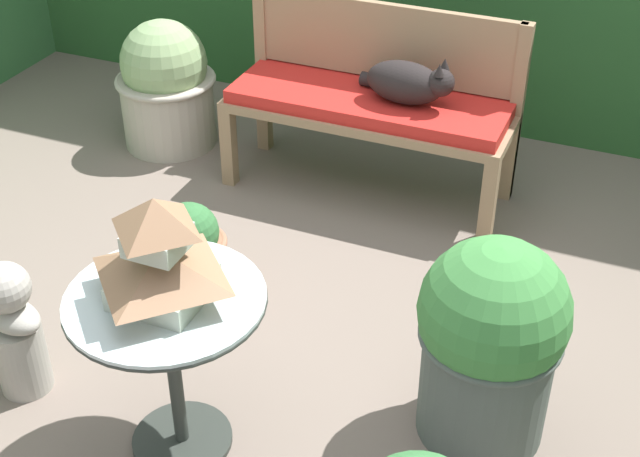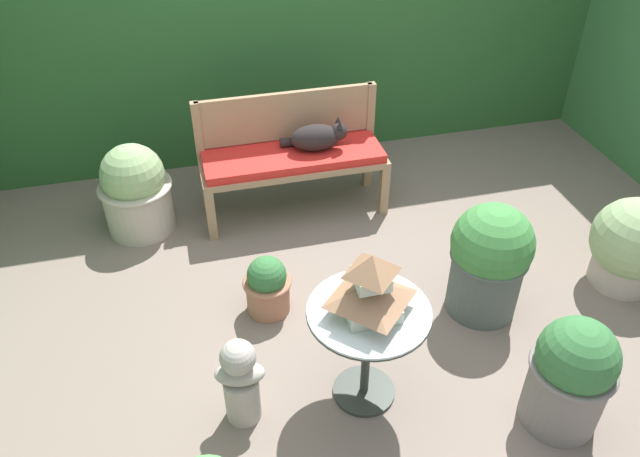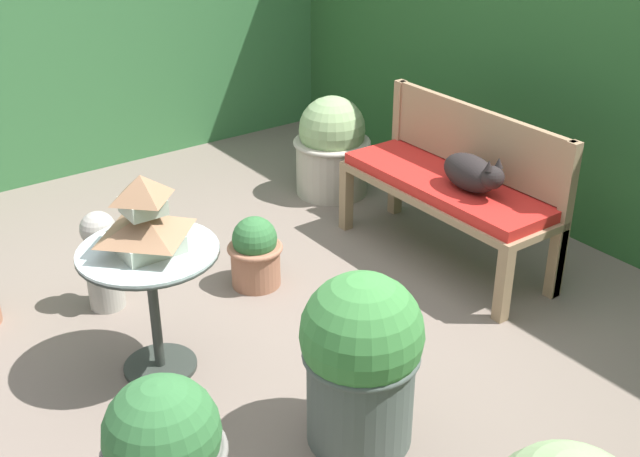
{
  "view_description": "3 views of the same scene",
  "coord_description": "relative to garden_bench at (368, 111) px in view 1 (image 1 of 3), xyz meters",
  "views": [
    {
      "loc": [
        1.02,
        -2.25,
        2.18
      ],
      "look_at": [
        -0.04,
        0.27,
        0.34
      ],
      "focal_mm": 50.0,
      "sensor_mm": 36.0,
      "label": 1
    },
    {
      "loc": [
        -0.89,
        -2.52,
        2.64
      ],
      "look_at": [
        -0.18,
        0.29,
        0.44
      ],
      "focal_mm": 35.0,
      "sensor_mm": 36.0,
      "label": 2
    },
    {
      "loc": [
        2.58,
        -1.7,
        2.15
      ],
      "look_at": [
        -0.06,
        0.22,
        0.49
      ],
      "focal_mm": 45.0,
      "sensor_mm": 36.0,
      "label": 3
    }
  ],
  "objects": [
    {
      "name": "ground",
      "position": [
        0.16,
        -1.11,
        -0.41
      ],
      "size": [
        30.0,
        30.0,
        0.0
      ],
      "primitive_type": "plane",
      "color": "#75665B"
    },
    {
      "name": "garden_bench",
      "position": [
        0.0,
        0.0,
        0.0
      ],
      "size": [
        1.28,
        0.44,
        0.48
      ],
      "color": "#937556",
      "rests_on": "ground"
    },
    {
      "name": "bench_backrest",
      "position": [
        0.0,
        0.2,
        0.19
      ],
      "size": [
        1.28,
        0.06,
        0.83
      ],
      "color": "#937556",
      "rests_on": "ground"
    },
    {
      "name": "cat",
      "position": [
        0.17,
        0.0,
        0.17
      ],
      "size": [
        0.45,
        0.23,
        0.22
      ],
      "rotation": [
        0.0,
        0.0,
        -0.07
      ],
      "color": "black",
      "rests_on": "garden_bench"
    },
    {
      "name": "patio_table",
      "position": [
        -0.0,
        -1.69,
        0.06
      ],
      "size": [
        0.59,
        0.59,
        0.59
      ],
      "color": "#2D332D",
      "rests_on": "ground"
    },
    {
      "name": "pagoda_birdhouse",
      "position": [
        -0.0,
        -1.69,
        0.33
      ],
      "size": [
        0.33,
        0.33,
        0.33
      ],
      "color": "#B2BCA8",
      "rests_on": "patio_table"
    },
    {
      "name": "garden_bust",
      "position": [
        -0.63,
        -1.67,
        -0.15
      ],
      "size": [
        0.26,
        0.18,
        0.51
      ],
      "rotation": [
        0.0,
        0.0,
        -0.19
      ],
      "color": "#A39E93",
      "rests_on": "ground"
    },
    {
      "name": "potted_plant_table_far",
      "position": [
        0.86,
        -1.26,
        -0.03
      ],
      "size": [
        0.46,
        0.46,
        0.72
      ],
      "color": "#4C5651",
      "rests_on": "ground"
    },
    {
      "name": "potted_plant_patio_mid",
      "position": [
        -0.37,
        -0.96,
        -0.22
      ],
      "size": [
        0.29,
        0.29,
        0.38
      ],
      "color": "#9E664C",
      "rests_on": "ground"
    },
    {
      "name": "potted_plant_path_edge",
      "position": [
        -1.08,
        0.05,
        -0.1
      ],
      "size": [
        0.5,
        0.5,
        0.64
      ],
      "color": "#ADA393",
      "rests_on": "ground"
    }
  ]
}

